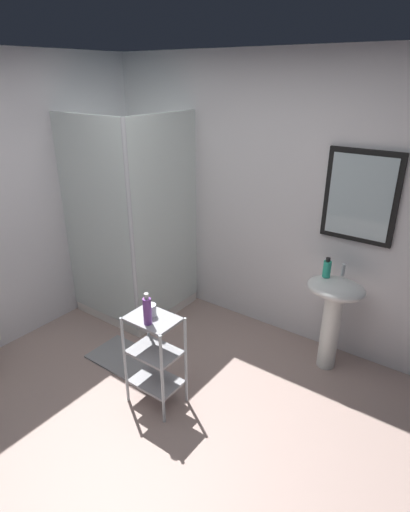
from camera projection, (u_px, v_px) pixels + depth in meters
ground_plane at (143, 443)px, 2.83m from camera, size 4.20×4.20×0.02m
wall_back at (280, 202)px, 3.69m from camera, size 4.20×0.14×2.50m
shower_stall at (136, 271)px, 4.21m from camera, size 0.92×0.92×2.00m
pedestal_sink at (333, 306)px, 3.35m from camera, size 0.46×0.37×0.81m
sink_faucet at (343, 270)px, 3.32m from camera, size 0.03×0.03×0.10m
storage_cart at (155, 354)px, 3.02m from camera, size 0.38×0.28×0.74m
hand_soap_bottle at (327, 268)px, 3.29m from camera, size 0.06×0.06×0.17m
conditioner_bottle_purple at (147, 310)px, 2.79m from camera, size 0.06×0.06×0.23m
rinse_cup at (150, 310)px, 2.90m from camera, size 0.08×0.08×0.09m
bath_mat at (125, 358)px, 3.65m from camera, size 0.60×0.40×0.02m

